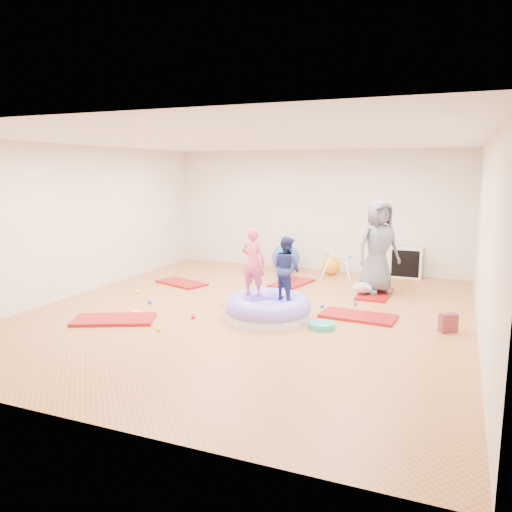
% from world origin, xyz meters
% --- Properties ---
extents(room, '(7.01, 8.01, 2.81)m').
position_xyz_m(room, '(0.00, 0.00, 1.40)').
color(room, '#C97142').
rests_on(room, ground).
extents(gym_mat_front_left, '(1.38, 1.08, 0.05)m').
position_xyz_m(gym_mat_front_left, '(-1.76, -1.29, 0.03)').
color(gym_mat_front_left, '#A1190E').
rests_on(gym_mat_front_left, ground).
extents(gym_mat_mid_left, '(1.20, 0.87, 0.05)m').
position_xyz_m(gym_mat_mid_left, '(-2.11, 1.37, 0.02)').
color(gym_mat_mid_left, '#A1190E').
rests_on(gym_mat_mid_left, ground).
extents(gym_mat_center_back, '(0.75, 1.17, 0.05)m').
position_xyz_m(gym_mat_center_back, '(0.01, 2.23, 0.02)').
color(gym_mat_center_back, '#A1190E').
rests_on(gym_mat_center_back, ground).
extents(gym_mat_right, '(1.22, 0.68, 0.05)m').
position_xyz_m(gym_mat_right, '(1.75, 0.35, 0.02)').
color(gym_mat_right, '#A1190E').
rests_on(gym_mat_right, ground).
extents(gym_mat_rear_right, '(0.58, 1.13, 0.05)m').
position_xyz_m(gym_mat_rear_right, '(1.75, 1.96, 0.02)').
color(gym_mat_rear_right, '#A1190E').
rests_on(gym_mat_rear_right, ground).
extents(inflatable_cushion, '(1.37, 1.37, 0.43)m').
position_xyz_m(inflatable_cushion, '(0.44, -0.28, 0.17)').
color(inflatable_cushion, silver).
rests_on(inflatable_cushion, ground).
extents(child_pink, '(0.42, 0.29, 1.10)m').
position_xyz_m(child_pink, '(0.16, -0.20, 0.95)').
color(child_pink, '#DC4B61').
rests_on(child_pink, inflatable_cushion).
extents(child_navy, '(0.61, 0.57, 0.99)m').
position_xyz_m(child_navy, '(0.73, -0.25, 0.89)').
color(child_navy, navy).
rests_on(child_navy, inflatable_cushion).
extents(adult_caregiver, '(1.01, 0.98, 1.75)m').
position_xyz_m(adult_caregiver, '(1.77, 2.02, 0.92)').
color(adult_caregiver, '#53565F').
rests_on(adult_caregiver, gym_mat_rear_right).
extents(infant, '(0.37, 0.38, 0.22)m').
position_xyz_m(infant, '(1.56, 1.78, 0.16)').
color(infant, '#A1D2ED').
rests_on(infant, gym_mat_rear_right).
extents(ball_pit_balls, '(4.10, 3.33, 0.07)m').
position_xyz_m(ball_pit_balls, '(-0.66, 0.07, 0.04)').
color(ball_pit_balls, blue).
rests_on(ball_pit_balls, ground).
extents(exercise_ball_blue, '(0.65, 0.65, 0.65)m').
position_xyz_m(exercise_ball_blue, '(-0.51, 3.37, 0.32)').
color(exercise_ball_blue, blue).
rests_on(exercise_ball_blue, ground).
extents(exercise_ball_orange, '(0.42, 0.42, 0.42)m').
position_xyz_m(exercise_ball_orange, '(0.53, 3.48, 0.21)').
color(exercise_ball_orange, orange).
rests_on(exercise_ball_orange, ground).
extents(infant_play_gym, '(0.66, 0.62, 0.50)m').
position_xyz_m(infant_play_gym, '(0.78, 3.17, 0.34)').
color(infant_play_gym, white).
rests_on(infant_play_gym, ground).
extents(cube_shelf, '(0.68, 0.33, 0.68)m').
position_xyz_m(cube_shelf, '(2.13, 3.79, 0.34)').
color(cube_shelf, white).
rests_on(cube_shelf, ground).
extents(balance_disc, '(0.39, 0.39, 0.09)m').
position_xyz_m(balance_disc, '(1.35, -0.41, 0.04)').
color(balance_disc, teal).
rests_on(balance_disc, ground).
extents(backpack, '(0.28, 0.25, 0.28)m').
position_xyz_m(backpack, '(3.10, 0.12, 0.14)').
color(backpack, '#A71D2B').
rests_on(backpack, ground).
extents(yellow_toy, '(0.18, 0.18, 0.03)m').
position_xyz_m(yellow_toy, '(-1.70, -0.77, 0.01)').
color(yellow_toy, '#EAF60F').
rests_on(yellow_toy, ground).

